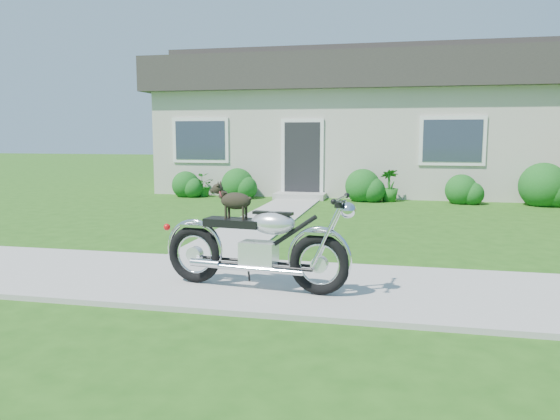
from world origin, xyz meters
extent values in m
plane|color=#235114|center=(0.00, 0.00, 0.00)|extent=(80.00, 80.00, 0.00)
cube|color=#9E9B93|center=(0.00, 0.00, 0.02)|extent=(24.00, 2.20, 0.04)
cube|color=#9E9B93|center=(-1.50, 5.00, 0.01)|extent=(1.20, 8.00, 0.03)
cube|color=beige|center=(0.00, 12.00, 1.50)|extent=(12.00, 6.00, 3.00)
cube|color=#2D2B28|center=(0.00, 12.00, 3.50)|extent=(12.60, 6.60, 1.00)
cube|color=#2D2B28|center=(0.00, 12.00, 4.20)|extent=(12.60, 2.00, 0.60)
cube|color=black|center=(-1.50, 8.97, 1.05)|extent=(1.00, 0.06, 2.10)
cube|color=#9E9B93|center=(-1.50, 8.62, 0.08)|extent=(1.40, 0.70, 0.16)
cube|color=#2D3847|center=(-4.50, 8.97, 1.60)|extent=(1.70, 0.05, 1.30)
cube|color=#2D3847|center=(2.50, 8.97, 1.60)|extent=(1.70, 0.05, 1.30)
sphere|color=#165318|center=(4.67, 8.50, 0.49)|extent=(1.16, 1.16, 1.16)
sphere|color=#165318|center=(-3.25, 8.50, 0.38)|extent=(0.90, 0.90, 0.90)
sphere|color=#165318|center=(-4.79, 8.50, 0.33)|extent=(0.79, 0.79, 0.79)
sphere|color=#165318|center=(2.73, 8.50, 0.35)|extent=(0.82, 0.82, 0.82)
sphere|color=#165318|center=(0.22, 8.50, 0.40)|extent=(0.93, 0.93, 0.93)
imported|color=#1A5F19|center=(-4.31, 8.55, 0.33)|extent=(0.69, 0.63, 0.65)
imported|color=#1E661C|center=(0.93, 8.55, 0.43)|extent=(0.64, 0.64, 0.86)
torus|color=black|center=(0.36, -0.42, 0.38)|extent=(0.68, 0.19, 0.67)
torus|color=black|center=(-1.13, -0.24, 0.38)|extent=(0.68, 0.19, 0.67)
cube|color=silver|center=(-0.34, -0.33, 0.42)|extent=(0.43, 0.29, 0.30)
ellipsoid|color=silver|center=(-0.17, -0.36, 0.79)|extent=(0.54, 0.35, 0.26)
cube|color=black|center=(-0.63, -0.30, 0.78)|extent=(0.68, 0.34, 0.09)
cube|color=silver|center=(0.36, -0.42, 0.72)|extent=(0.31, 0.18, 0.03)
cube|color=silver|center=(-1.13, -0.24, 0.72)|extent=(0.31, 0.18, 0.03)
cylinder|color=silver|center=(0.58, -0.45, 1.09)|extent=(0.10, 0.60, 0.03)
sphere|color=silver|center=(0.66, -0.46, 0.98)|extent=(0.19, 0.19, 0.17)
cylinder|color=silver|center=(-0.35, -0.46, 0.29)|extent=(1.10, 0.20, 0.06)
ellipsoid|color=black|center=(-0.60, -0.30, 1.02)|extent=(0.38, 0.21, 0.19)
sphere|color=black|center=(-0.82, -0.27, 1.15)|extent=(0.13, 0.13, 0.12)
cylinder|color=black|center=(-0.70, -0.25, 0.89)|extent=(0.03, 0.03, 0.15)
cylinder|color=black|center=(-0.71, -0.33, 0.89)|extent=(0.03, 0.03, 0.15)
cylinder|color=black|center=(-0.49, -0.27, 0.89)|extent=(0.03, 0.03, 0.15)
cylinder|color=black|center=(-0.50, -0.36, 0.89)|extent=(0.03, 0.03, 0.15)
torus|color=#AC2D3E|center=(-0.77, -0.28, 1.10)|extent=(0.07, 0.11, 0.10)
camera|label=1|loc=(1.17, -6.09, 1.75)|focal=35.00mm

